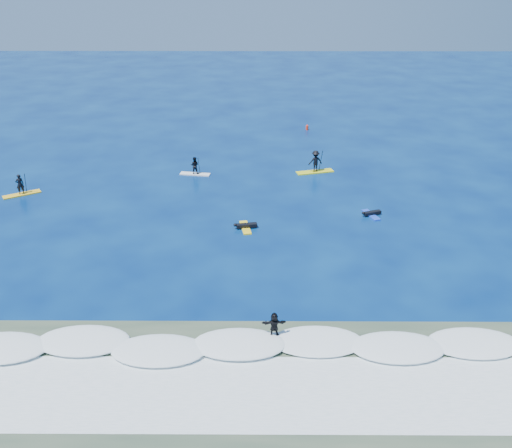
{
  "coord_description": "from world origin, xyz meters",
  "views": [
    {
      "loc": [
        1.98,
        -32.98,
        18.43
      ],
      "look_at": [
        1.79,
        3.3,
        0.6
      ],
      "focal_mm": 40.0,
      "sensor_mm": 36.0,
      "label": 1
    }
  ],
  "objects_px": {
    "prone_paddler_far": "(371,214)",
    "wave_surfer": "(274,326)",
    "marker_buoy": "(307,127)",
    "sup_paddler_center": "(195,167)",
    "sup_paddler_left": "(21,188)",
    "sup_paddler_right": "(315,163)",
    "prone_paddler_near": "(245,226)"
  },
  "relations": [
    {
      "from": "sup_paddler_center",
      "to": "sup_paddler_left",
      "type": "bearing_deg",
      "value": -152.16
    },
    {
      "from": "prone_paddler_far",
      "to": "wave_surfer",
      "type": "xyz_separation_m",
      "value": [
        -7.7,
        -15.09,
        0.69
      ]
    },
    {
      "from": "prone_paddler_near",
      "to": "prone_paddler_far",
      "type": "bearing_deg",
      "value": -87.38
    },
    {
      "from": "sup_paddler_right",
      "to": "wave_surfer",
      "type": "distance_m",
      "value": 24.54
    },
    {
      "from": "sup_paddler_center",
      "to": "sup_paddler_right",
      "type": "distance_m",
      "value": 10.76
    },
    {
      "from": "sup_paddler_center",
      "to": "prone_paddler_near",
      "type": "bearing_deg",
      "value": -56.95
    },
    {
      "from": "sup_paddler_right",
      "to": "wave_surfer",
      "type": "bearing_deg",
      "value": -115.18
    },
    {
      "from": "sup_paddler_left",
      "to": "prone_paddler_far",
      "type": "height_order",
      "value": "sup_paddler_left"
    },
    {
      "from": "sup_paddler_left",
      "to": "prone_paddler_far",
      "type": "bearing_deg",
      "value": -39.58
    },
    {
      "from": "sup_paddler_center",
      "to": "wave_surfer",
      "type": "distance_m",
      "value": 24.44
    },
    {
      "from": "sup_paddler_right",
      "to": "prone_paddler_far",
      "type": "height_order",
      "value": "sup_paddler_right"
    },
    {
      "from": "sup_paddler_center",
      "to": "prone_paddler_far",
      "type": "height_order",
      "value": "sup_paddler_center"
    },
    {
      "from": "prone_paddler_near",
      "to": "marker_buoy",
      "type": "height_order",
      "value": "marker_buoy"
    },
    {
      "from": "prone_paddler_far",
      "to": "wave_surfer",
      "type": "bearing_deg",
      "value": 132.74
    },
    {
      "from": "wave_surfer",
      "to": "marker_buoy",
      "type": "bearing_deg",
      "value": 78.32
    },
    {
      "from": "sup_paddler_left",
      "to": "sup_paddler_right",
      "type": "bearing_deg",
      "value": -19.66
    },
    {
      "from": "sup_paddler_right",
      "to": "wave_surfer",
      "type": "height_order",
      "value": "sup_paddler_right"
    },
    {
      "from": "prone_paddler_far",
      "to": "wave_surfer",
      "type": "distance_m",
      "value": 16.96
    },
    {
      "from": "prone_paddler_far",
      "to": "wave_surfer",
      "type": "relative_size",
      "value": 0.99
    },
    {
      "from": "wave_surfer",
      "to": "prone_paddler_near",
      "type": "bearing_deg",
      "value": 93.02
    },
    {
      "from": "wave_surfer",
      "to": "marker_buoy",
      "type": "height_order",
      "value": "wave_surfer"
    },
    {
      "from": "prone_paddler_far",
      "to": "marker_buoy",
      "type": "height_order",
      "value": "marker_buoy"
    },
    {
      "from": "sup_paddler_center",
      "to": "wave_surfer",
      "type": "height_order",
      "value": "sup_paddler_center"
    },
    {
      "from": "sup_paddler_right",
      "to": "wave_surfer",
      "type": "xyz_separation_m",
      "value": [
        -4.25,
        -24.17,
        -0.09
      ]
    },
    {
      "from": "sup_paddler_right",
      "to": "marker_buoy",
      "type": "height_order",
      "value": "sup_paddler_right"
    },
    {
      "from": "prone_paddler_near",
      "to": "sup_paddler_right",
      "type": "bearing_deg",
      "value": -38.51
    },
    {
      "from": "sup_paddler_left",
      "to": "marker_buoy",
      "type": "relative_size",
      "value": 4.07
    },
    {
      "from": "sup_paddler_center",
      "to": "prone_paddler_near",
      "type": "xyz_separation_m",
      "value": [
        4.73,
        -10.67,
        -0.55
      ]
    },
    {
      "from": "wave_surfer",
      "to": "sup_paddler_right",
      "type": "bearing_deg",
      "value": 75.28
    },
    {
      "from": "sup_paddler_center",
      "to": "wave_surfer",
      "type": "relative_size",
      "value": 1.33
    },
    {
      "from": "sup_paddler_center",
      "to": "sup_paddler_right",
      "type": "height_order",
      "value": "sup_paddler_right"
    },
    {
      "from": "sup_paddler_center",
      "to": "marker_buoy",
      "type": "height_order",
      "value": "sup_paddler_center"
    }
  ]
}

